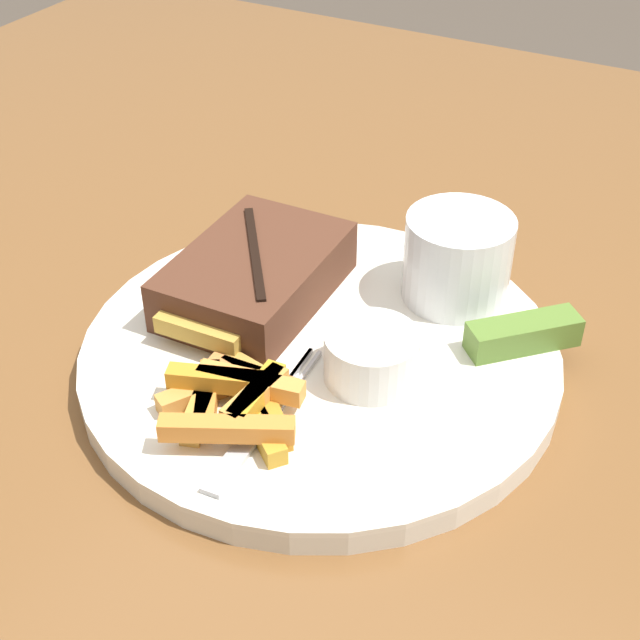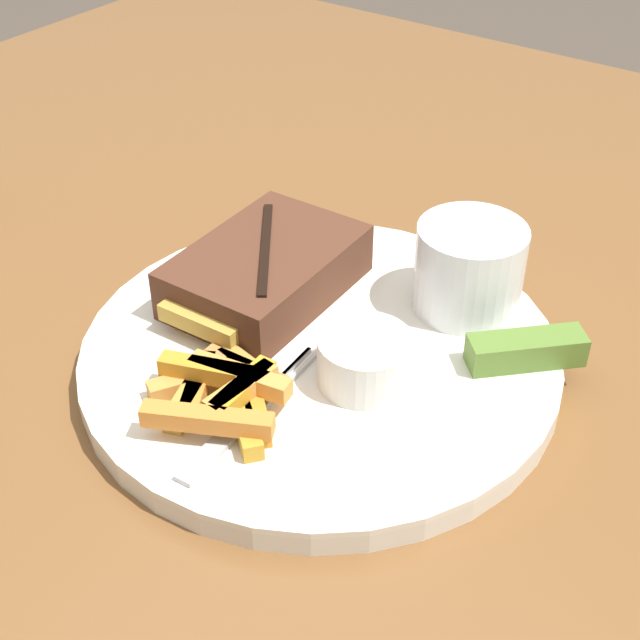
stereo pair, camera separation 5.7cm
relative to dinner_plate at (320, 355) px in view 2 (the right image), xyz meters
name	(u,v)px [view 2 (the right image)]	position (x,y,z in m)	size (l,w,h in m)	color
dining_table	(320,437)	(0.00, 0.00, -0.08)	(1.25, 1.34, 0.73)	brown
dinner_plate	(320,355)	(0.00, 0.00, 0.00)	(0.31, 0.31, 0.02)	silver
steak_portion	(266,271)	(0.03, 0.06, 0.03)	(0.14, 0.10, 0.04)	#512D1E
fries_pile	(224,385)	(-0.08, 0.02, 0.02)	(0.09, 0.13, 0.02)	#C28025
coleslaw_cup	(469,264)	(0.09, -0.06, 0.04)	(0.07, 0.07, 0.06)	white
dipping_sauce_cup	(365,358)	(-0.01, -0.04, 0.03)	(0.06, 0.06, 0.03)	silver
pickle_spear	(526,350)	(0.06, -0.12, 0.02)	(0.07, 0.07, 0.02)	#567A2D
fork_utensil	(246,417)	(-0.08, -0.01, 0.01)	(0.13, 0.02, 0.00)	#B7B7BC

